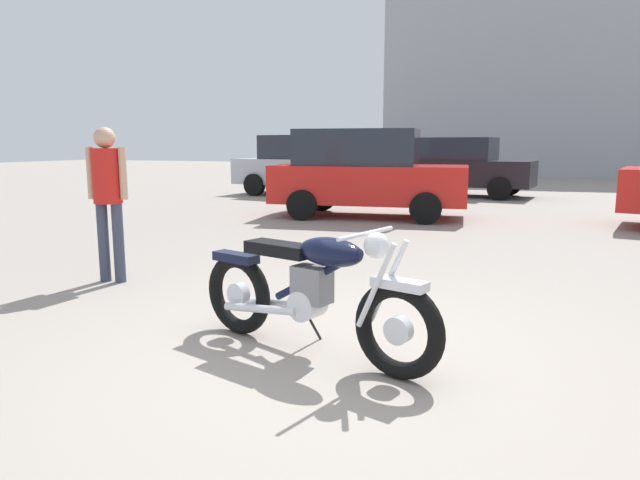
{
  "coord_description": "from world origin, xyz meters",
  "views": [
    {
      "loc": [
        1.36,
        -3.49,
        1.48
      ],
      "look_at": [
        -0.29,
        0.77,
        0.71
      ],
      "focal_mm": 31.77,
      "sensor_mm": 36.0,
      "label": 1
    }
  ],
  "objects_px": {
    "vintage_motorcycle": "(312,292)",
    "dark_sedan_left": "(458,167)",
    "pale_sedan_back": "(318,163)",
    "white_estate_far": "(365,172)",
    "bystander": "(108,188)"
  },
  "relations": [
    {
      "from": "vintage_motorcycle",
      "to": "white_estate_far",
      "type": "bearing_deg",
      "value": 120.49
    },
    {
      "from": "vintage_motorcycle",
      "to": "pale_sedan_back",
      "type": "relative_size",
      "value": 0.41
    },
    {
      "from": "pale_sedan_back",
      "to": "white_estate_far",
      "type": "bearing_deg",
      "value": 130.53
    },
    {
      "from": "bystander",
      "to": "white_estate_far",
      "type": "relative_size",
      "value": 0.41
    },
    {
      "from": "vintage_motorcycle",
      "to": "dark_sedan_left",
      "type": "height_order",
      "value": "dark_sedan_left"
    },
    {
      "from": "bystander",
      "to": "pale_sedan_back",
      "type": "bearing_deg",
      "value": -179.97
    },
    {
      "from": "bystander",
      "to": "pale_sedan_back",
      "type": "xyz_separation_m",
      "value": [
        -1.72,
        10.52,
        -0.08
      ]
    },
    {
      "from": "vintage_motorcycle",
      "to": "bystander",
      "type": "distance_m",
      "value": 3.14
    },
    {
      "from": "bystander",
      "to": "dark_sedan_left",
      "type": "height_order",
      "value": "dark_sedan_left"
    },
    {
      "from": "dark_sedan_left",
      "to": "pale_sedan_back",
      "type": "height_order",
      "value": "pale_sedan_back"
    },
    {
      "from": "bystander",
      "to": "pale_sedan_back",
      "type": "relative_size",
      "value": 0.34
    },
    {
      "from": "vintage_motorcycle",
      "to": "dark_sedan_left",
      "type": "xyz_separation_m",
      "value": [
        -0.78,
        13.22,
        0.38
      ]
    },
    {
      "from": "white_estate_far",
      "to": "pale_sedan_back",
      "type": "height_order",
      "value": "white_estate_far"
    },
    {
      "from": "bystander",
      "to": "pale_sedan_back",
      "type": "height_order",
      "value": "pale_sedan_back"
    },
    {
      "from": "dark_sedan_left",
      "to": "pale_sedan_back",
      "type": "xyz_separation_m",
      "value": [
        -3.77,
        -1.49,
        0.1
      ]
    }
  ]
}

